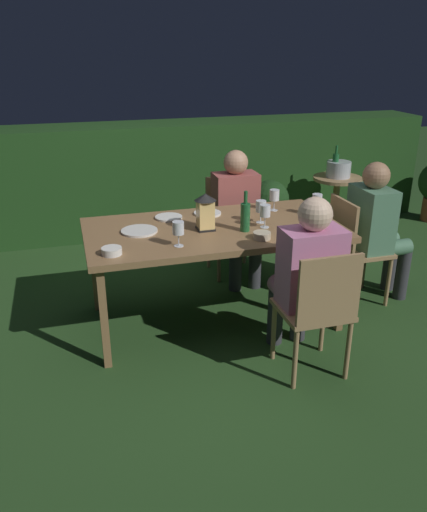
# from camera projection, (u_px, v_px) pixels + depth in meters

# --- Properties ---
(ground_plane) EXTENTS (16.00, 16.00, 0.00)m
(ground_plane) POSITION_uv_depth(u_px,v_px,m) (214.00, 319.00, 4.02)
(ground_plane) COLOR #26471E
(dining_table) EXTENTS (1.84, 0.97, 0.75)m
(dining_table) POSITION_uv_depth(u_px,v_px,m) (214.00, 234.00, 3.75)
(dining_table) COLOR olive
(dining_table) RESTS_ON ground
(chair_side_left_b) EXTENTS (0.42, 0.40, 0.87)m
(chair_side_left_b) POSITION_uv_depth(u_px,v_px,m) (318.00, 308.00, 3.16)
(chair_side_left_b) COLOR #9E7A51
(chair_side_left_b) RESTS_ON ground
(person_in_pink) EXTENTS (0.38, 0.47, 1.15)m
(person_in_pink) POSITION_uv_depth(u_px,v_px,m) (306.00, 272.00, 3.28)
(person_in_pink) COLOR #C675A3
(person_in_pink) RESTS_ON ground
(chair_side_right_b) EXTENTS (0.42, 0.40, 0.87)m
(chair_side_right_b) POSITION_uv_depth(u_px,v_px,m) (230.00, 220.00, 4.72)
(chair_side_right_b) COLOR #9E7A51
(chair_side_right_b) RESTS_ON ground
(person_in_rust) EXTENTS (0.38, 0.47, 1.15)m
(person_in_rust) POSITION_uv_depth(u_px,v_px,m) (237.00, 210.00, 4.49)
(person_in_rust) COLOR #9E4C47
(person_in_rust) RESTS_ON ground
(chair_head_far) EXTENTS (0.40, 0.42, 0.87)m
(chair_head_far) POSITION_uv_depth(u_px,v_px,m) (353.00, 245.00, 4.14)
(chair_head_far) COLOR #9E7A51
(chair_head_far) RESTS_ON ground
(person_in_green) EXTENTS (0.48, 0.38, 1.15)m
(person_in_green) POSITION_uv_depth(u_px,v_px,m) (377.00, 225.00, 4.13)
(person_in_green) COLOR #4C7A5B
(person_in_green) RESTS_ON ground
(lantern_centerpiece) EXTENTS (0.15, 0.15, 0.27)m
(lantern_centerpiece) POSITION_uv_depth(u_px,v_px,m) (205.00, 210.00, 3.63)
(lantern_centerpiece) COLOR black
(lantern_centerpiece) RESTS_ON dining_table
(green_bottle_on_table) EXTENTS (0.07, 0.07, 0.29)m
(green_bottle_on_table) POSITION_uv_depth(u_px,v_px,m) (245.00, 216.00, 3.62)
(green_bottle_on_table) COLOR #1E5B2D
(green_bottle_on_table) RESTS_ON dining_table
(wine_glass_a) EXTENTS (0.08, 0.08, 0.17)m
(wine_glass_a) POSITION_uv_depth(u_px,v_px,m) (265.00, 212.00, 3.68)
(wine_glass_a) COLOR silver
(wine_glass_a) RESTS_ON dining_table
(wine_glass_b) EXTENTS (0.08, 0.08, 0.17)m
(wine_glass_b) POSITION_uv_depth(u_px,v_px,m) (317.00, 201.00, 3.94)
(wine_glass_b) COLOR silver
(wine_glass_b) RESTS_ON dining_table
(wine_glass_c) EXTENTS (0.08, 0.08, 0.17)m
(wine_glass_c) POSITION_uv_depth(u_px,v_px,m) (178.00, 229.00, 3.34)
(wine_glass_c) COLOR silver
(wine_glass_c) RESTS_ON dining_table
(wine_glass_d) EXTENTS (0.08, 0.08, 0.17)m
(wine_glass_d) POSITION_uv_depth(u_px,v_px,m) (274.00, 196.00, 4.06)
(wine_glass_d) COLOR silver
(wine_glass_d) RESTS_ON dining_table
(wine_glass_e) EXTENTS (0.08, 0.08, 0.17)m
(wine_glass_e) POSITION_uv_depth(u_px,v_px,m) (261.00, 207.00, 3.78)
(wine_glass_e) COLOR silver
(wine_glass_e) RESTS_ON dining_table
(plate_a) EXTENTS (0.21, 0.21, 0.01)m
(plate_a) POSITION_uv_depth(u_px,v_px,m) (207.00, 213.00, 4.01)
(plate_a) COLOR white
(plate_a) RESTS_ON dining_table
(plate_b) EXTENTS (0.26, 0.26, 0.01)m
(plate_b) POSITION_uv_depth(u_px,v_px,m) (139.00, 231.00, 3.64)
(plate_b) COLOR silver
(plate_b) RESTS_ON dining_table
(plate_c) EXTENTS (0.21, 0.21, 0.01)m
(plate_c) POSITION_uv_depth(u_px,v_px,m) (169.00, 217.00, 3.92)
(plate_c) COLOR white
(plate_c) RESTS_ON dining_table
(bowl_olives) EXTENTS (0.12, 0.12, 0.05)m
(bowl_olives) POSITION_uv_depth(u_px,v_px,m) (262.00, 235.00, 3.50)
(bowl_olives) COLOR #BCAD8E
(bowl_olives) RESTS_ON dining_table
(bowl_bread) EXTENTS (0.13, 0.13, 0.05)m
(bowl_bread) POSITION_uv_depth(u_px,v_px,m) (112.00, 251.00, 3.24)
(bowl_bread) COLOR silver
(bowl_bread) RESTS_ON dining_table
(bowl_salad) EXTENTS (0.13, 0.13, 0.06)m
(bowl_salad) POSITION_uv_depth(u_px,v_px,m) (301.00, 232.00, 3.55)
(bowl_salad) COLOR silver
(bowl_salad) RESTS_ON dining_table
(side_table) EXTENTS (0.53, 0.53, 0.63)m
(side_table) POSITION_uv_depth(u_px,v_px,m) (336.00, 196.00, 5.69)
(side_table) COLOR #9E7A51
(side_table) RESTS_ON ground
(ice_bucket) EXTENTS (0.26, 0.26, 0.34)m
(ice_bucket) POSITION_uv_depth(u_px,v_px,m) (338.00, 168.00, 5.58)
(ice_bucket) COLOR #B2B7BF
(ice_bucket) RESTS_ON side_table
(hedge_backdrop) EXTENTS (6.25, 0.61, 1.18)m
(hedge_backdrop) POSITION_uv_depth(u_px,v_px,m) (158.00, 177.00, 5.77)
(hedge_backdrop) COLOR #1E4219
(hedge_backdrop) RESTS_ON ground
(potted_plant_by_hedge) EXTENTS (0.41, 0.41, 0.66)m
(potted_plant_by_hedge) POSITION_uv_depth(u_px,v_px,m) (269.00, 207.00, 5.46)
(potted_plant_by_hedge) COLOR brown
(potted_plant_by_hedge) RESTS_ON ground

